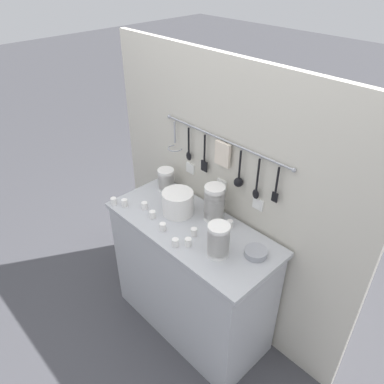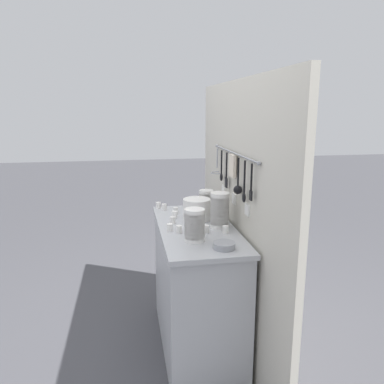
% 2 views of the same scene
% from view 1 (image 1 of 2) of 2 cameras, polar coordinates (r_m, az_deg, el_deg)
% --- Properties ---
extents(ground_plane, '(20.00, 20.00, 0.00)m').
position_cam_1_polar(ground_plane, '(2.91, -0.09, -19.01)').
color(ground_plane, '#424247').
extents(counter, '(1.12, 0.50, 0.90)m').
position_cam_1_polar(counter, '(2.57, -0.09, -12.95)').
color(counter, '#ADAFB5').
rests_on(counter, ground).
extents(back_wall, '(1.92, 0.11, 1.85)m').
position_cam_1_polar(back_wall, '(2.41, 4.79, -1.63)').
color(back_wall, beige).
rests_on(back_wall, ground).
extents(bowl_stack_wide_centre, '(0.12, 0.12, 0.24)m').
position_cam_1_polar(bowl_stack_wide_centre, '(2.26, 3.41, -1.69)').
color(bowl_stack_wide_centre, white).
rests_on(bowl_stack_wide_centre, counter).
extents(bowl_stack_short_front, '(0.11, 0.11, 0.15)m').
position_cam_1_polar(bowl_stack_short_front, '(2.56, -3.97, 1.92)').
color(bowl_stack_short_front, white).
rests_on(bowl_stack_short_front, counter).
extents(bowl_stack_tall_left, '(0.12, 0.12, 0.20)m').
position_cam_1_polar(bowl_stack_tall_left, '(2.02, 4.05, -7.32)').
color(bowl_stack_tall_left, white).
rests_on(bowl_stack_tall_left, counter).
extents(plate_stack, '(0.20, 0.20, 0.15)m').
position_cam_1_polar(plate_stack, '(2.33, -2.17, -1.64)').
color(plate_stack, white).
rests_on(plate_stack, counter).
extents(steel_mixing_bowl, '(0.13, 0.13, 0.04)m').
position_cam_1_polar(steel_mixing_bowl, '(2.09, 9.69, -9.08)').
color(steel_mixing_bowl, '#93969E').
rests_on(steel_mixing_bowl, counter).
extents(cup_mid_row, '(0.04, 0.04, 0.05)m').
position_cam_1_polar(cup_mid_row, '(2.25, 5.77, -4.88)').
color(cup_mid_row, white).
rests_on(cup_mid_row, counter).
extents(cup_edge_far, '(0.04, 0.04, 0.05)m').
position_cam_1_polar(cup_edge_far, '(2.23, -4.47, -5.32)').
color(cup_edge_far, white).
rests_on(cup_edge_far, counter).
extents(cup_edge_near, '(0.04, 0.04, 0.05)m').
position_cam_1_polar(cup_edge_near, '(2.12, -0.59, -7.64)').
color(cup_edge_near, white).
rests_on(cup_edge_near, counter).
extents(cup_centre, '(0.04, 0.04, 0.05)m').
position_cam_1_polar(cup_centre, '(2.33, -6.04, -3.43)').
color(cup_centre, white).
rests_on(cup_centre, counter).
extents(cup_back_left, '(0.04, 0.04, 0.05)m').
position_cam_1_polar(cup_back_left, '(2.41, -7.25, -2.08)').
color(cup_back_left, white).
rests_on(cup_back_left, counter).
extents(cup_by_caddy, '(0.04, 0.04, 0.05)m').
position_cam_1_polar(cup_by_caddy, '(2.20, 3.15, -5.92)').
color(cup_by_caddy, white).
rests_on(cup_by_caddy, counter).
extents(cup_front_left, '(0.04, 0.04, 0.05)m').
position_cam_1_polar(cup_front_left, '(2.45, -10.23, -1.63)').
color(cup_front_left, white).
rests_on(cup_front_left, counter).
extents(cup_back_right, '(0.04, 0.04, 0.05)m').
position_cam_1_polar(cup_back_right, '(2.12, -2.55, -7.70)').
color(cup_back_right, white).
rests_on(cup_back_right, counter).
extents(cup_beside_plates, '(0.04, 0.04, 0.05)m').
position_cam_1_polar(cup_beside_plates, '(2.18, 0.30, -6.10)').
color(cup_beside_plates, white).
rests_on(cup_beside_plates, counter).
extents(cup_front_right, '(0.04, 0.04, 0.05)m').
position_cam_1_polar(cup_front_right, '(2.48, -11.86, -1.37)').
color(cup_front_right, white).
rests_on(cup_front_right, counter).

